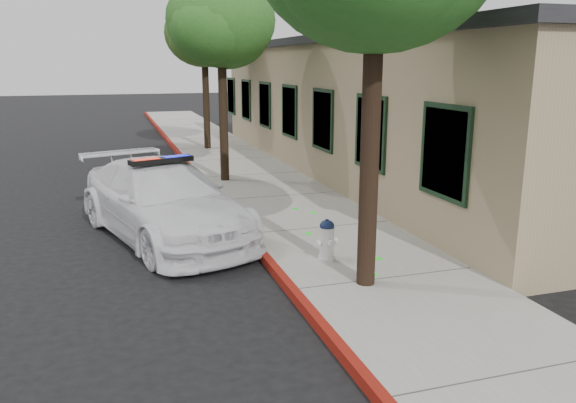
# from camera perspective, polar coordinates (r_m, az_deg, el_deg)

# --- Properties ---
(ground) EXTENTS (120.00, 120.00, 0.00)m
(ground) POSITION_cam_1_polar(r_m,az_deg,el_deg) (8.73, 0.24, -9.75)
(ground) COLOR black
(ground) RESTS_ON ground
(sidewalk) EXTENTS (3.20, 60.00, 0.15)m
(sidewalk) POSITION_cam_1_polar(r_m,az_deg,el_deg) (11.86, 3.18, -2.94)
(sidewalk) COLOR gray
(sidewalk) RESTS_ON ground
(red_curb) EXTENTS (0.14, 60.00, 0.16)m
(red_curb) POSITION_cam_1_polar(r_m,az_deg,el_deg) (11.43, -4.08, -3.58)
(red_curb) COLOR maroon
(red_curb) RESTS_ON ground
(clapboard_building) EXTENTS (7.30, 20.89, 4.24)m
(clapboard_building) POSITION_cam_1_polar(r_m,az_deg,el_deg) (19.01, 11.39, 9.43)
(clapboard_building) COLOR #978463
(clapboard_building) RESTS_ON ground
(police_car) EXTENTS (3.64, 5.70, 1.66)m
(police_car) POSITION_cam_1_polar(r_m,az_deg,el_deg) (11.72, -12.38, 0.08)
(police_car) COLOR white
(police_car) RESTS_ON ground
(fire_hydrant) EXTENTS (0.41, 0.36, 0.72)m
(fire_hydrant) POSITION_cam_1_polar(r_m,az_deg,el_deg) (9.87, 3.92, -3.79)
(fire_hydrant) COLOR white
(fire_hydrant) RESTS_ON sidewalk
(street_tree_mid) EXTENTS (3.00, 3.13, 5.73)m
(street_tree_mid) POSITION_cam_1_polar(r_m,az_deg,el_deg) (16.42, -6.77, 17.13)
(street_tree_mid) COLOR black
(street_tree_mid) RESTS_ON sidewalk
(street_tree_far) EXTENTS (3.08, 3.09, 5.70)m
(street_tree_far) POSITION_cam_1_polar(r_m,az_deg,el_deg) (22.81, -8.31, 16.04)
(street_tree_far) COLOR black
(street_tree_far) RESTS_ON sidewalk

